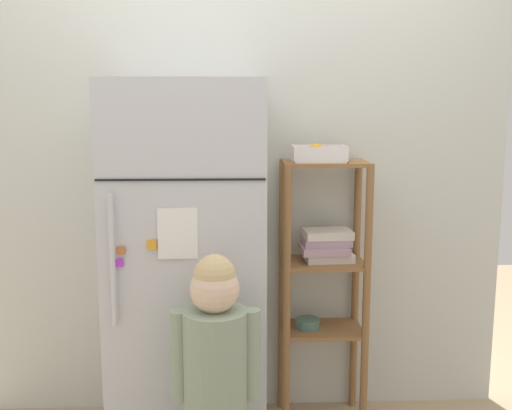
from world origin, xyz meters
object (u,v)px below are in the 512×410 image
(fruit_bin, at_px, (320,155))
(child_standing, at_px, (216,362))
(refrigerator, at_px, (189,270))
(pantry_shelf_unit, at_px, (323,269))

(fruit_bin, bearing_deg, child_standing, -124.70)
(refrigerator, relative_size, fruit_bin, 6.71)
(refrigerator, distance_m, child_standing, 0.56)
(refrigerator, relative_size, child_standing, 1.61)
(fruit_bin, bearing_deg, refrigerator, -163.68)
(child_standing, height_order, pantry_shelf_unit, pantry_shelf_unit)
(fruit_bin, bearing_deg, pantry_shelf_unit, 27.69)
(child_standing, distance_m, fruit_bin, 1.08)
(pantry_shelf_unit, height_order, fruit_bin, fruit_bin)
(child_standing, relative_size, pantry_shelf_unit, 0.79)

